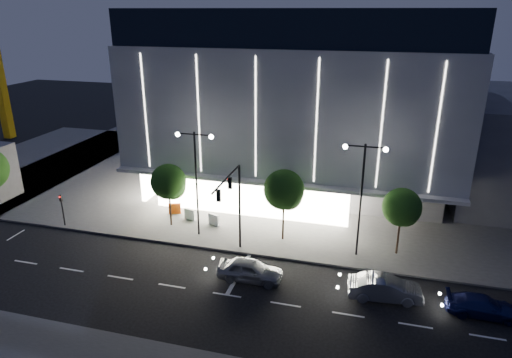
{
  "coord_description": "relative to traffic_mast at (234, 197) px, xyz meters",
  "views": [
    {
      "loc": [
        10.66,
        -25.91,
        17.89
      ],
      "look_at": [
        1.57,
        7.51,
        5.0
      ],
      "focal_mm": 32.0,
      "sensor_mm": 36.0,
      "label": 1
    }
  ],
  "objects": [
    {
      "name": "tree_left",
      "position": [
        -6.97,
        3.68,
        -0.99
      ],
      "size": [
        3.02,
        3.02,
        5.72
      ],
      "color": "black",
      "rests_on": "ground"
    },
    {
      "name": "traffic_mast",
      "position": [
        0.0,
        0.0,
        0.0
      ],
      "size": [
        0.33,
        5.89,
        7.07
      ],
      "color": "black",
      "rests_on": "ground"
    },
    {
      "name": "ped_signal_far",
      "position": [
        -16.0,
        1.16,
        -3.14
      ],
      "size": [
        0.22,
        0.24,
        3.0
      ],
      "color": "black",
      "rests_on": "ground"
    },
    {
      "name": "street_lamp_west",
      "position": [
        -4.0,
        2.66,
        0.93
      ],
      "size": [
        3.16,
        0.36,
        9.0
      ],
      "color": "black",
      "rests_on": "ground"
    },
    {
      "name": "car_third",
      "position": [
        17.01,
        -2.66,
        -4.39
      ],
      "size": [
        4.39,
        1.8,
        1.27
      ],
      "primitive_type": "imported",
      "rotation": [
        0.0,
        0.0,
        1.58
      ],
      "color": "navy",
      "rests_on": "ground"
    },
    {
      "name": "museum",
      "position": [
        1.98,
        18.97,
        4.25
      ],
      "size": [
        30.0,
        25.8,
        18.0
      ],
      "color": "#4C4C51",
      "rests_on": "ground"
    },
    {
      "name": "street_lamp_east",
      "position": [
        9.0,
        2.66,
        0.93
      ],
      "size": [
        3.16,
        0.36,
        9.0
      ],
      "color": "black",
      "rests_on": "ground"
    },
    {
      "name": "sidewalk_museum",
      "position": [
        4.0,
        20.66,
        -4.95
      ],
      "size": [
        70.0,
        40.0,
        0.15
      ],
      "primitive_type": "cube",
      "color": "#474747",
      "rests_on": "ground"
    },
    {
      "name": "barrier_d",
      "position": [
        -3.38,
        4.66,
        -4.38
      ],
      "size": [
        1.11,
        0.65,
        1.0
      ],
      "primitive_type": "cube",
      "rotation": [
        0.0,
        0.0,
        -0.39
      ],
      "color": "white",
      "rests_on": "sidewalk_museum"
    },
    {
      "name": "tree_right",
      "position": [
        12.03,
        3.68,
        -1.14
      ],
      "size": [
        2.91,
        2.91,
        5.51
      ],
      "color": "black",
      "rests_on": "ground"
    },
    {
      "name": "ground",
      "position": [
        -1.0,
        -3.34,
        -5.03
      ],
      "size": [
        160.0,
        160.0,
        0.0
      ],
      "primitive_type": "plane",
      "color": "black",
      "rests_on": "ground"
    },
    {
      "name": "barrier_a",
      "position": [
        -7.68,
        5.9,
        -4.38
      ],
      "size": [
        1.12,
        0.61,
        1.0
      ],
      "primitive_type": "cube",
      "rotation": [
        0.0,
        0.0,
        0.34
      ],
      "color": "#CD470B",
      "rests_on": "sidewalk_museum"
    },
    {
      "name": "car_second",
      "position": [
        11.13,
        -2.49,
        -4.24
      ],
      "size": [
        4.91,
        2.15,
        1.57
      ],
      "primitive_type": "imported",
      "rotation": [
        0.0,
        0.0,
        1.67
      ],
      "color": "#989B9F",
      "rests_on": "ground"
    },
    {
      "name": "car_lead",
      "position": [
        2.0,
        -2.67,
        -4.24
      ],
      "size": [
        4.65,
        1.93,
        1.57
      ],
      "primitive_type": "imported",
      "rotation": [
        0.0,
        0.0,
        1.59
      ],
      "color": "gray",
      "rests_on": "ground"
    },
    {
      "name": "barrier_b",
      "position": [
        -5.85,
        5.16,
        -4.38
      ],
      "size": [
        1.13,
        0.5,
        1.0
      ],
      "primitive_type": "cube",
      "rotation": [
        0.0,
        0.0,
        -0.24
      ],
      "color": "white",
      "rests_on": "sidewalk_museum"
    },
    {
      "name": "tree_mid",
      "position": [
        3.03,
        3.68,
        -0.69
      ],
      "size": [
        3.25,
        3.25,
        6.15
      ],
      "color": "black",
      "rests_on": "ground"
    }
  ]
}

